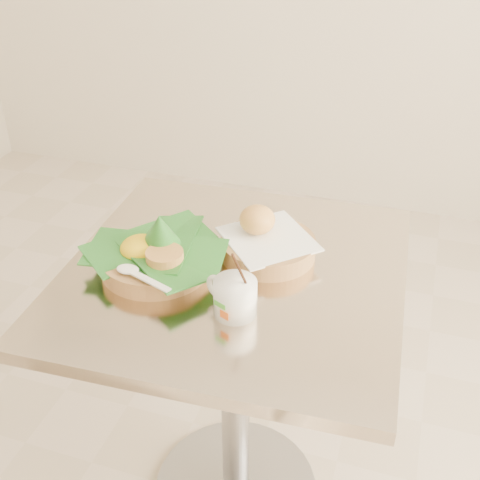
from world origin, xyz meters
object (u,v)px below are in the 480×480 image
(bread_basket, at_px, (266,242))
(coffee_mug, at_px, (234,296))
(rice_basket, at_px, (155,253))
(cafe_table, at_px, (235,347))

(bread_basket, distance_m, coffee_mug, 0.21)
(rice_basket, xyz_separation_m, bread_basket, (0.20, 0.12, -0.01))
(bread_basket, bearing_deg, rice_basket, -149.13)
(rice_basket, height_order, coffee_mug, rice_basket)
(cafe_table, relative_size, rice_basket, 2.60)
(bread_basket, xyz_separation_m, coffee_mug, (-0.00, -0.21, 0.01))
(coffee_mug, bearing_deg, rice_basket, 156.70)
(coffee_mug, bearing_deg, bread_basket, 89.18)
(bread_basket, bearing_deg, coffee_mug, -90.82)
(rice_basket, bearing_deg, cafe_table, 17.01)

